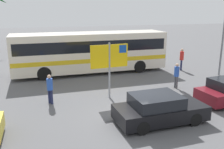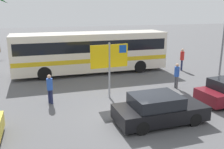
{
  "view_description": "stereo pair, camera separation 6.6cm",
  "coord_description": "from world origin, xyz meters",
  "px_view_note": "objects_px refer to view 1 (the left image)",
  "views": [
    {
      "loc": [
        -4.39,
        -10.29,
        5.06
      ],
      "look_at": [
        -0.1,
        3.2,
        1.3
      ],
      "focal_mm": 40.39,
      "sensor_mm": 36.0,
      "label": 1
    },
    {
      "loc": [
        -4.33,
        -10.31,
        5.06
      ],
      "look_at": [
        -0.1,
        3.2,
        1.3
      ],
      "focal_mm": 40.39,
      "sensor_mm": 36.0,
      "label": 2
    }
  ],
  "objects_px": {
    "bus_front_coach": "(91,51)",
    "pedestrian_by_bus": "(177,74)",
    "ferry_sign": "(110,58)",
    "pedestrian_crossing_lot": "(182,58)",
    "car_black": "(159,109)",
    "pedestrian_near_sign": "(50,87)"
  },
  "relations": [
    {
      "from": "car_black",
      "to": "pedestrian_near_sign",
      "type": "distance_m",
      "value": 5.93
    },
    {
      "from": "ferry_sign",
      "to": "pedestrian_near_sign",
      "type": "distance_m",
      "value": 3.64
    },
    {
      "from": "bus_front_coach",
      "to": "ferry_sign",
      "type": "bearing_deg",
      "value": -92.5
    },
    {
      "from": "pedestrian_near_sign",
      "to": "pedestrian_crossing_lot",
      "type": "xyz_separation_m",
      "value": [
        10.96,
        4.46,
        0.13
      ]
    },
    {
      "from": "ferry_sign",
      "to": "pedestrian_crossing_lot",
      "type": "relative_size",
      "value": 1.76
    },
    {
      "from": "pedestrian_by_bus",
      "to": "pedestrian_crossing_lot",
      "type": "distance_m",
      "value": 5.09
    },
    {
      "from": "ferry_sign",
      "to": "car_black",
      "type": "height_order",
      "value": "ferry_sign"
    },
    {
      "from": "car_black",
      "to": "pedestrian_crossing_lot",
      "type": "distance_m",
      "value": 10.52
    },
    {
      "from": "bus_front_coach",
      "to": "car_black",
      "type": "height_order",
      "value": "bus_front_coach"
    },
    {
      "from": "car_black",
      "to": "pedestrian_near_sign",
      "type": "height_order",
      "value": "pedestrian_near_sign"
    },
    {
      "from": "ferry_sign",
      "to": "bus_front_coach",
      "type": "bearing_deg",
      "value": 83.77
    },
    {
      "from": "car_black",
      "to": "pedestrian_near_sign",
      "type": "bearing_deg",
      "value": 138.48
    },
    {
      "from": "car_black",
      "to": "pedestrian_by_bus",
      "type": "height_order",
      "value": "pedestrian_by_bus"
    },
    {
      "from": "bus_front_coach",
      "to": "car_black",
      "type": "bearing_deg",
      "value": -84.96
    },
    {
      "from": "ferry_sign",
      "to": "pedestrian_crossing_lot",
      "type": "height_order",
      "value": "ferry_sign"
    },
    {
      "from": "bus_front_coach",
      "to": "pedestrian_by_bus",
      "type": "xyz_separation_m",
      "value": [
        4.32,
        -5.71,
        -0.82
      ]
    },
    {
      "from": "pedestrian_by_bus",
      "to": "pedestrian_crossing_lot",
      "type": "bearing_deg",
      "value": -126.5
    },
    {
      "from": "ferry_sign",
      "to": "pedestrian_crossing_lot",
      "type": "distance_m",
      "value": 8.92
    },
    {
      "from": "pedestrian_near_sign",
      "to": "bus_front_coach",
      "type": "bearing_deg",
      "value": 17.69
    },
    {
      "from": "bus_front_coach",
      "to": "pedestrian_by_bus",
      "type": "distance_m",
      "value": 7.2
    },
    {
      "from": "ferry_sign",
      "to": "pedestrian_near_sign",
      "type": "relative_size",
      "value": 1.96
    },
    {
      "from": "bus_front_coach",
      "to": "pedestrian_by_bus",
      "type": "bearing_deg",
      "value": -52.86
    }
  ]
}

